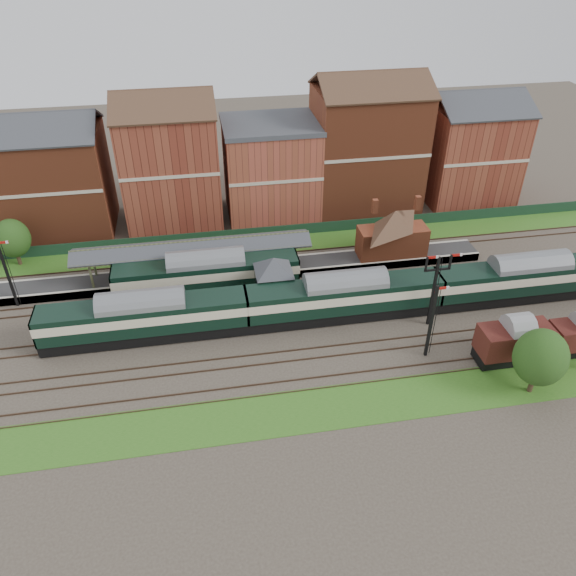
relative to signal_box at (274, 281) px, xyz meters
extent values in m
plane|color=#473D33|center=(3.00, -3.25, -3.19)|extent=(160.00, 160.00, 0.00)
cube|color=#2D6619|center=(3.00, 12.75, -3.16)|extent=(90.00, 4.50, 0.06)
cube|color=#2D6619|center=(3.00, -15.25, -3.16)|extent=(90.00, 5.00, 0.06)
cube|color=#193823|center=(3.00, 14.75, -2.44)|extent=(90.00, 0.12, 1.50)
cube|color=#2D2D2D|center=(-2.00, 6.50, -2.69)|extent=(55.00, 3.40, 1.00)
cube|color=#617251|center=(0.00, 0.00, -1.99)|extent=(3.40, 3.20, 2.40)
cube|color=#44482D|center=(0.00, 0.00, 0.21)|extent=(3.60, 3.40, 2.00)
pyramid|color=#383A3F|center=(0.00, 0.00, 2.01)|extent=(5.40, 5.40, 1.60)
cube|color=maroon|center=(8.00, 0.00, -2.09)|extent=(3.00, 2.40, 2.20)
cube|color=#4C3323|center=(8.00, -0.65, -0.64)|extent=(3.20, 1.34, 0.79)
cube|color=#4C3323|center=(8.00, 0.65, -0.64)|extent=(3.20, 1.34, 0.79)
cube|color=brown|center=(15.00, 6.50, -0.44)|extent=(8.00, 3.00, 3.50)
pyramid|color=#4C3323|center=(15.00, 6.50, 2.41)|extent=(8.10, 8.10, 2.20)
cube|color=brown|center=(12.50, 6.50, 2.91)|extent=(0.60, 0.60, 1.60)
cube|color=brown|center=(17.50, 6.50, 2.91)|extent=(0.60, 0.60, 1.60)
cube|color=#44482D|center=(-19.00, 5.20, -0.49)|extent=(0.22, 0.22, 3.40)
cube|color=#44482D|center=(3.00, 7.80, -0.49)|extent=(0.22, 0.22, 3.40)
cube|color=#383A3F|center=(-8.00, 5.55, 1.41)|extent=(26.00, 1.99, 0.90)
cube|color=#383A3F|center=(-8.00, 7.45, 1.41)|extent=(26.00, 1.99, 0.90)
cube|color=#44482D|center=(-8.00, 6.50, 1.79)|extent=(26.00, 0.20, 0.20)
cube|color=black|center=(15.00, -5.75, 0.81)|extent=(0.25, 0.25, 8.00)
cube|color=black|center=(15.00, -5.75, 3.41)|extent=(2.60, 0.18, 0.18)
cube|color=#B2140F|center=(14.35, -5.75, 4.86)|extent=(1.10, 0.08, 0.25)
cube|color=#B2140F|center=(16.75, -5.75, 4.86)|extent=(1.10, 0.08, 0.25)
cube|color=black|center=(-27.00, 4.75, 0.81)|extent=(0.25, 0.25, 8.00)
cube|color=#B2140F|center=(-26.45, 4.75, 4.51)|extent=(1.10, 0.08, 0.25)
cube|color=black|center=(13.00, -10.25, 0.81)|extent=(0.25, 0.25, 8.00)
cube|color=#B2140F|center=(13.55, -10.25, 4.51)|extent=(1.10, 0.08, 0.25)
cube|color=brown|center=(-25.00, 21.75, 3.31)|extent=(14.00, 10.00, 13.00)
cube|color=maroon|center=(-10.00, 21.75, 4.31)|extent=(12.00, 10.00, 15.00)
cube|color=#A14634|center=(3.00, 21.75, 2.81)|extent=(12.00, 10.00, 12.00)
cube|color=brown|center=(16.00, 21.75, 4.81)|extent=(14.00, 10.00, 16.00)
cube|color=maroon|center=(31.00, 21.75, 3.31)|extent=(12.00, 10.00, 13.00)
cube|color=black|center=(-13.15, -3.25, -2.42)|extent=(19.88, 2.78, 1.22)
cube|color=black|center=(-13.15, -3.25, -0.38)|extent=(19.88, 3.09, 2.87)
cube|color=beige|center=(-13.15, -3.25, -0.04)|extent=(19.90, 3.13, 0.99)
cube|color=slate|center=(-13.15, -3.25, 1.22)|extent=(19.88, 3.09, 0.66)
cube|color=black|center=(6.73, -3.25, -2.42)|extent=(19.88, 2.78, 1.22)
cube|color=black|center=(6.73, -3.25, -0.38)|extent=(19.88, 3.09, 2.87)
cube|color=beige|center=(6.73, -3.25, -0.04)|extent=(19.90, 3.13, 0.99)
cube|color=slate|center=(6.73, -3.25, 1.22)|extent=(19.88, 3.09, 0.66)
cube|color=black|center=(26.62, -3.25, -2.42)|extent=(19.88, 2.78, 1.22)
cube|color=black|center=(26.62, -3.25, -0.38)|extent=(19.88, 3.09, 2.87)
cube|color=beige|center=(26.62, -3.25, -0.04)|extent=(19.90, 3.13, 0.99)
cube|color=slate|center=(26.62, -3.25, 1.22)|extent=(19.88, 3.09, 0.66)
cube|color=black|center=(-6.75, 3.25, -2.43)|extent=(19.70, 2.76, 1.20)
cube|color=black|center=(-6.75, 3.25, -0.40)|extent=(19.70, 3.06, 2.85)
cube|color=beige|center=(-6.75, 3.25, -0.06)|extent=(19.72, 3.10, 0.99)
cube|color=slate|center=(-6.75, 3.25, 1.18)|extent=(19.70, 3.06, 0.66)
cube|color=black|center=(20.50, -12.25, -2.54)|extent=(6.62, 2.44, 0.99)
cube|color=#461414|center=(20.50, -12.25, -0.72)|extent=(6.62, 2.87, 2.65)
cube|color=gray|center=(20.50, -12.25, 0.74)|extent=(6.62, 2.87, 0.49)
cylinder|color=#382619|center=(20.29, -16.37, -1.66)|extent=(0.44, 0.44, 3.06)
ellipsoid|color=#134215|center=(20.29, -16.37, 0.78)|extent=(4.49, 4.49, 5.17)
cylinder|color=#382619|center=(-28.50, 13.29, -1.82)|extent=(0.44, 0.44, 2.74)
ellipsoid|color=#134215|center=(-28.50, 13.29, 0.37)|extent=(4.02, 4.02, 4.63)
camera|label=1|loc=(-6.77, -47.65, 32.55)|focal=35.00mm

